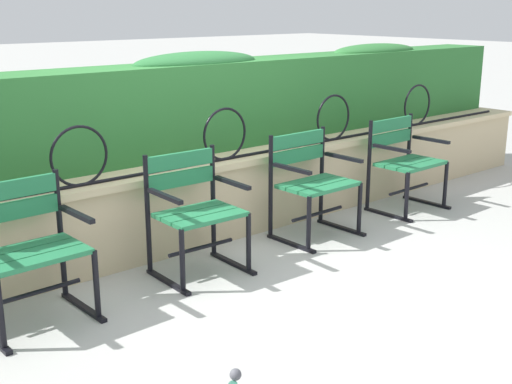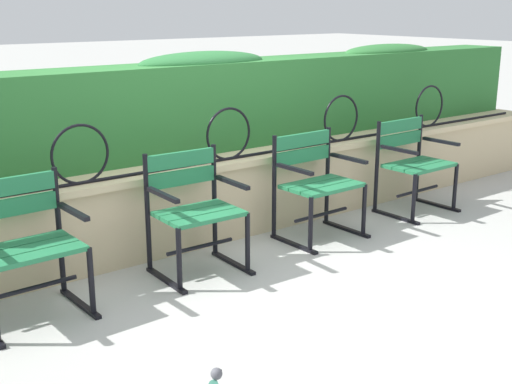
# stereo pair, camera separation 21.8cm
# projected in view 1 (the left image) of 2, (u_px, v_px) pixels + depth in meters

# --- Properties ---
(ground_plane) EXTENTS (60.00, 60.00, 0.00)m
(ground_plane) POSITION_uv_depth(u_px,v_px,m) (264.00, 268.00, 4.83)
(ground_plane) COLOR #ADADA8
(stone_wall) EXTENTS (8.60, 0.41, 0.64)m
(stone_wall) POSITION_uv_depth(u_px,v_px,m) (200.00, 201.00, 5.31)
(stone_wall) COLOR #C6B289
(stone_wall) RESTS_ON ground
(iron_arch_fence) EXTENTS (8.03, 0.02, 0.42)m
(iron_arch_fence) POSITION_uv_depth(u_px,v_px,m) (167.00, 148.00, 4.91)
(iron_arch_fence) COLOR black
(iron_arch_fence) RESTS_ON stone_wall
(hedge_row) EXTENTS (8.42, 0.49, 0.86)m
(hedge_row) POSITION_uv_depth(u_px,v_px,m) (166.00, 106.00, 5.42)
(hedge_row) COLOR #2D7033
(hedge_row) RESTS_ON stone_wall
(park_chair_leftmost) EXTENTS (0.63, 0.54, 0.85)m
(park_chair_leftmost) POSITION_uv_depth(u_px,v_px,m) (27.00, 247.00, 3.92)
(park_chair_leftmost) COLOR #237547
(park_chair_leftmost) RESTS_ON ground
(park_chair_centre_left) EXTENTS (0.60, 0.54, 0.85)m
(park_chair_centre_left) POSITION_uv_depth(u_px,v_px,m) (194.00, 209.00, 4.65)
(park_chair_centre_left) COLOR #237547
(park_chair_centre_left) RESTS_ON ground
(park_chair_centre_right) EXTENTS (0.64, 0.53, 0.85)m
(park_chair_centre_right) POSITION_uv_depth(u_px,v_px,m) (311.00, 180.00, 5.41)
(park_chair_centre_right) COLOR #237547
(park_chair_centre_right) RESTS_ON ground
(park_chair_rightmost) EXTENTS (0.65, 0.54, 0.84)m
(park_chair_rightmost) POSITION_uv_depth(u_px,v_px,m) (404.00, 160.00, 6.13)
(park_chair_rightmost) COLOR #237547
(park_chair_rightmost) RESTS_ON ground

